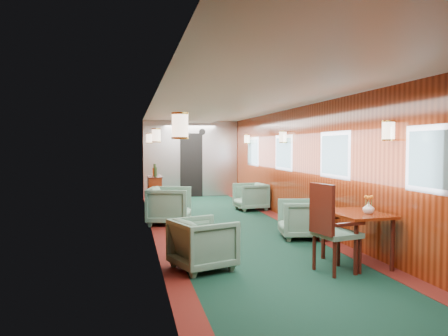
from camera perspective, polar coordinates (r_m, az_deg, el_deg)
name	(u,v)px	position (r m, az deg, el deg)	size (l,w,h in m)	color
room	(235,144)	(8.02, 1.42, 3.13)	(12.00, 12.10, 2.40)	black
bulkhead	(191,159)	(13.85, -4.33, 1.16)	(2.98, 0.17, 2.39)	silver
windows_right	(305,154)	(8.73, 10.57, 1.85)	(0.02, 8.60, 0.80)	#BBBDC2
wall_sconces	(228,136)	(8.58, 0.53, 4.15)	(2.97, 7.97, 0.25)	#FFEAC6
dining_table	(356,221)	(6.16, 16.89, -6.61)	(0.73, 0.99, 0.71)	maroon
side_chair	(330,225)	(5.69, 13.70, -7.18)	(0.60, 0.62, 1.13)	#214D41
credenza	(154,195)	(10.39, -9.10, -3.45)	(0.32, 1.01, 1.18)	maroon
flower_vase	(369,208)	(6.05, 18.36, -4.97)	(0.15, 0.15, 0.16)	silver
armchair_left_near	(203,244)	(5.75, -2.77, -9.86)	(0.71, 0.73, 0.67)	#214D41
armchair_left_far	(169,206)	(9.00, -7.14, -4.90)	(0.82, 0.85, 0.77)	#214D41
armchair_right_near	(301,219)	(7.74, 10.04, -6.56)	(0.72, 0.74, 0.67)	#214D41
armchair_right_far	(251,197)	(10.93, 3.49, -3.75)	(0.72, 0.74, 0.68)	#214D41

